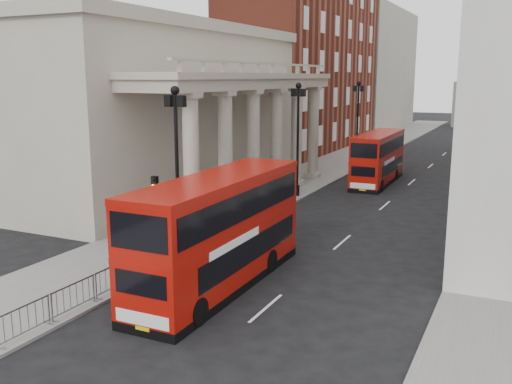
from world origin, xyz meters
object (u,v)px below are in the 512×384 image
pedestrian_c (271,186)px  bus_far (378,157)px  lamp_post_south (177,160)px  pedestrian_b (197,196)px  bus_near (219,230)px  monument_column (483,35)px  lamp_post_north (358,118)px  pedestrian_a (231,196)px  lamp_post_mid (298,131)px  traffic_light (155,204)px

pedestrian_c → bus_far: bearing=61.5°
pedestrian_c → lamp_post_south: bearing=-84.3°
lamp_post_south → pedestrian_b: lamp_post_south is taller
bus_near → monument_column: bearing=87.9°
lamp_post_south → bus_far: bearing=80.5°
lamp_post_south → bus_far: lamp_post_south is taller
bus_far → pedestrian_c: bearing=-119.4°
lamp_post_north → pedestrian_a: size_ratio=4.49×
lamp_post_north → bus_near: lamp_post_north is taller
bus_near → bus_far: size_ratio=1.13×
lamp_post_mid → pedestrian_a: lamp_post_mid is taller
bus_far → traffic_light: bearing=-99.2°
traffic_light → pedestrian_b: size_ratio=2.63×
bus_far → pedestrian_b: bus_far is taller
monument_column → bus_near: (-2.80, -90.66, -13.47)m
bus_near → pedestrian_c: (-5.18, 16.97, -1.46)m
bus_far → lamp_post_south: bearing=-100.1°
monument_column → pedestrian_b: size_ratio=33.10×
traffic_light → pedestrian_b: 12.42m
lamp_post_south → pedestrian_b: 11.08m
lamp_post_north → bus_far: (4.04, -7.79, -2.69)m
traffic_light → bus_near: 3.80m
traffic_light → pedestrian_c: traffic_light is taller
lamp_post_south → lamp_post_north: (0.00, 32.00, 0.00)m
lamp_post_north → pedestrian_c: size_ratio=4.51×
lamp_post_south → bus_near: bearing=-34.9°
lamp_post_south → lamp_post_mid: size_ratio=1.00×
lamp_post_north → bus_far: 9.17m
traffic_light → bus_far: traffic_light is taller
lamp_post_south → pedestrian_a: (-2.35, 9.94, -3.86)m
lamp_post_north → pedestrian_c: (-1.38, -17.69, -3.87)m
pedestrian_c → traffic_light: bearing=-84.7°
bus_far → lamp_post_mid: bearing=-116.8°
bus_far → pedestrian_b: 17.31m
lamp_post_mid → bus_near: size_ratio=0.75×
monument_column → pedestrian_b: (-11.20, -78.73, -15.04)m
monument_column → lamp_post_mid: (-6.60, -72.00, -11.07)m
lamp_post_mid → pedestrian_b: size_ratio=5.08×
monument_column → traffic_light: (-6.50, -90.02, -12.88)m
lamp_post_south → pedestrian_c: size_ratio=4.51×
lamp_post_mid → pedestrian_b: lamp_post_mid is taller
lamp_post_south → lamp_post_north: 32.00m
lamp_post_north → pedestrian_b: lamp_post_north is taller
pedestrian_b → bus_far: bearing=-119.5°
pedestrian_a → pedestrian_b: bearing=-175.1°
traffic_light → bus_near: (3.70, -0.64, -0.60)m
lamp_post_mid → traffic_light: bearing=-89.7°
traffic_light → bus_far: size_ratio=0.44×
lamp_post_south → bus_near: 5.22m
bus_near → pedestrian_c: size_ratio=6.03×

